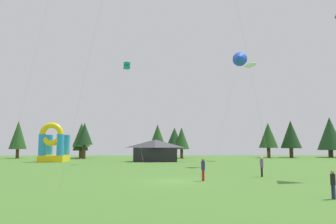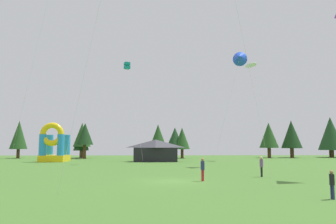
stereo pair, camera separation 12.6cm
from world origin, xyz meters
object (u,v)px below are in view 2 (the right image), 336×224
Objects in this scene: person_near_camera at (203,167)px; person_midfield at (332,182)px; person_far_side at (261,165)px; inflatable_red_slide at (54,147)px; kite_white_parafoil at (251,65)px; kite_blue_delta at (240,58)px; festival_tent at (156,151)px; kite_teal_box at (127,66)px.

person_midfield is (5.77, -8.83, -0.17)m from person_near_camera.
person_far_side is 12.02m from person_midfield.
person_far_side is 0.28× the size of inflatable_red_slide.
kite_blue_delta is at bearing -111.03° from kite_white_parafoil.
festival_tent reaches higher than person_midfield.
kite_white_parafoil is 2.53× the size of festival_tent.
person_midfield is (-0.00, -12.02, -0.16)m from person_far_side.
person_near_camera is 10.55m from person_midfield.
person_midfield is at bearing 37.14° from person_far_side.
kite_white_parafoil reaches higher than person_far_side.
inflatable_red_slide is at bearing 179.03° from festival_tent.
kite_white_parafoil is at bearing 5.82° from inflatable_red_slide.
person_midfield is at bearing -66.57° from kite_teal_box.
person_midfield is (14.10, -32.54, -14.09)m from kite_teal_box.
inflatable_red_slide is (-20.96, 29.72, 1.27)m from person_near_camera.
festival_tent is (-11.46, 12.46, -12.81)m from kite_blue_delta.
person_far_side is 1.18× the size of person_midfield.
person_near_camera is 29.70m from festival_tent.
kite_teal_box is 28.73m from person_near_camera.
kite_blue_delta reaches higher than person_near_camera.
inflatable_red_slide is 0.90× the size of festival_tent.
festival_tent is at bearing -0.97° from inflatable_red_slide.
kite_white_parafoil is 39.65m from person_near_camera.
person_near_camera is at bearing -23.96° from person_far_side.
kite_teal_box reaches higher than person_midfield.
kite_blue_delta is 29.29m from person_midfield.
kite_teal_box is at bearing -108.34° from person_far_side.
person_far_side is (14.10, -20.52, -13.93)m from kite_teal_box.
kite_blue_delta is at bearing 162.79° from person_midfield.
kite_white_parafoil is 17.71m from kite_blue_delta.
kite_teal_box is at bearing -25.47° from inflatable_red_slide.
kite_teal_box is 15.03m from festival_tent.
festival_tent is at bearing 45.02° from person_near_camera.
kite_blue_delta is 2.18× the size of festival_tent.
kite_white_parafoil is at bearing 23.34° from kite_teal_box.
inflatable_red_slide reaches higher than person_far_side.
person_far_side is at bearing 166.77° from person_midfield.
kite_white_parafoil is at bearing 12.21° from festival_tent.
kite_blue_delta is (15.90, -6.73, -0.35)m from kite_teal_box.
person_midfield is at bearing -100.84° from kite_white_parafoil.
kite_white_parafoil is 24.28m from kite_teal_box.
person_near_camera is (8.33, -23.71, -13.92)m from kite_teal_box.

